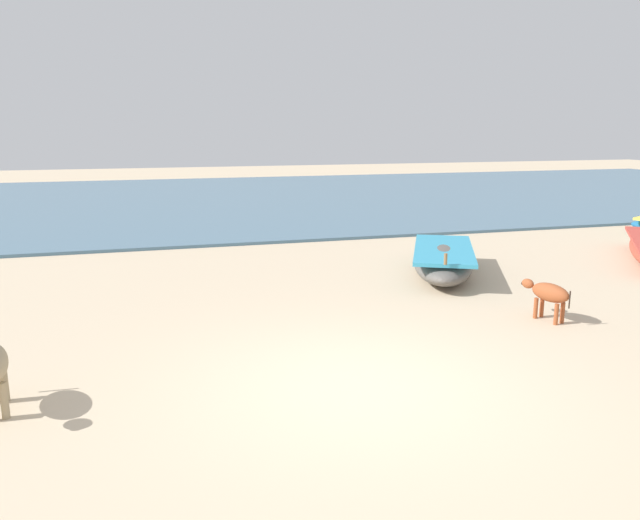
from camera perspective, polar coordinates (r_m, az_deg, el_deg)
The scene contains 4 objects.
ground at distance 7.26m, azimuth 3.93°, elevation -11.70°, with size 80.00×80.00×0.00m, color beige.
sea_water at distance 25.43m, azimuth -10.79°, elevation 5.52°, with size 60.00×20.00×0.08m, color slate.
fishing_boat_3 at distance 12.61m, azimuth 11.34°, elevation -0.03°, with size 2.55×3.57×0.77m.
calf_far_rust at distance 10.12m, azimuth 20.40°, elevation -2.93°, with size 0.43×0.90×0.59m.
Camera 1 is at (-2.30, -6.23, 2.95)m, focal length 34.55 mm.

